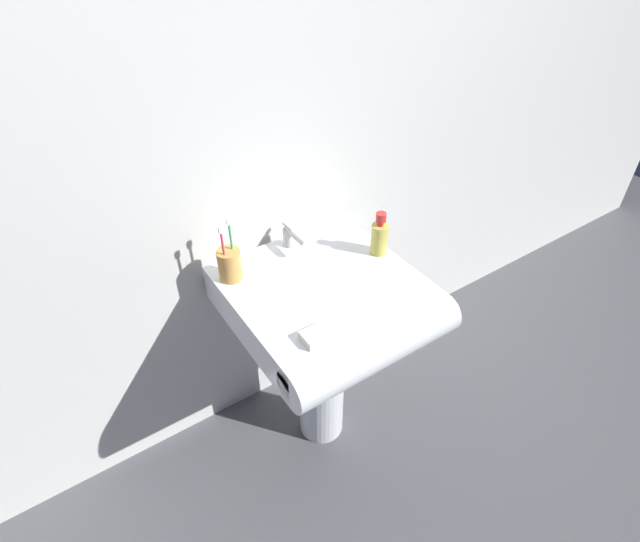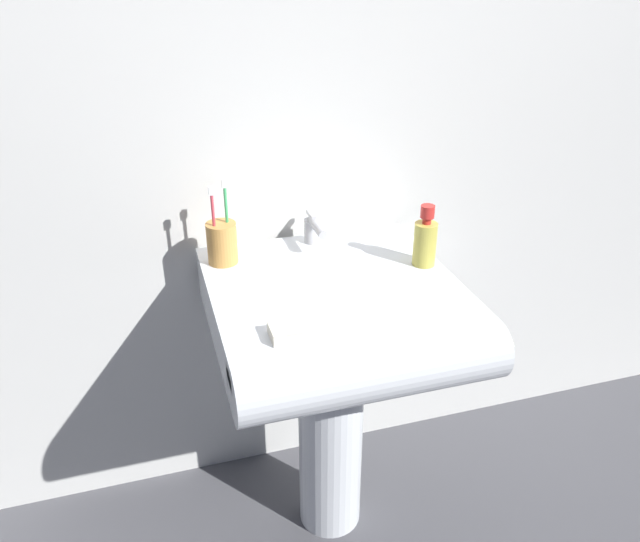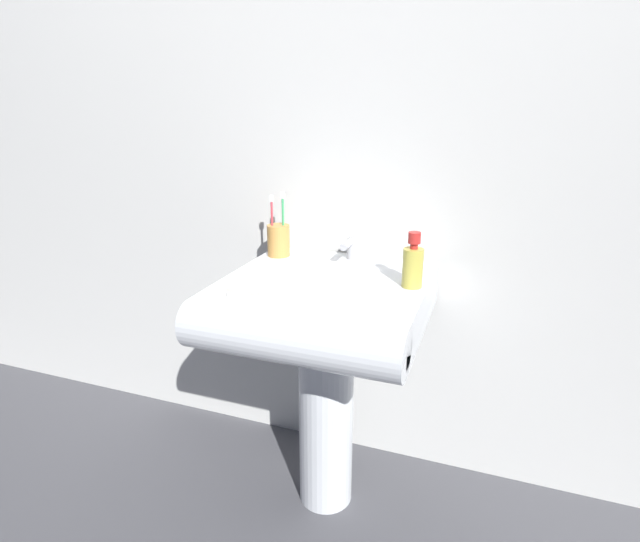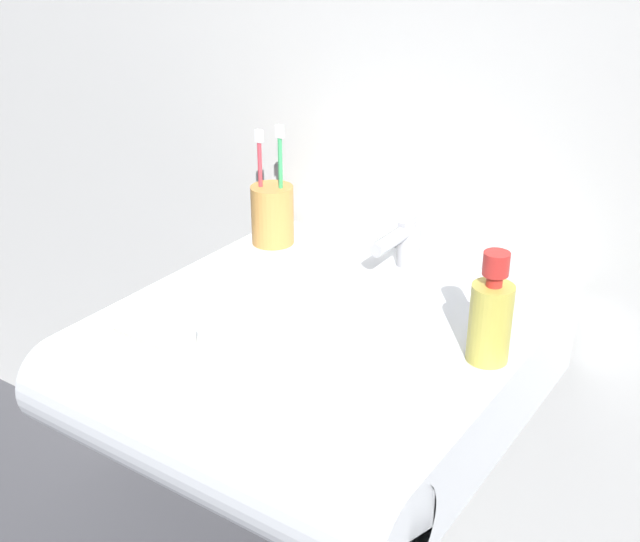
% 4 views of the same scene
% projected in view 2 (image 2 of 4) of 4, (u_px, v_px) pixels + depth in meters
% --- Properties ---
extents(ground_plane, '(6.00, 6.00, 0.00)m').
position_uv_depth(ground_plane, '(330.00, 514.00, 1.72)').
color(ground_plane, '#4C4C51').
rests_on(ground_plane, ground).
extents(wall_back, '(5.00, 0.05, 2.40)m').
position_uv_depth(wall_back, '(294.00, 40.00, 1.42)').
color(wall_back, silver).
rests_on(wall_back, ground).
extents(sink_pedestal, '(0.16, 0.16, 0.61)m').
position_uv_depth(sink_pedestal, '(331.00, 429.00, 1.58)').
color(sink_pedestal, white).
rests_on(sink_pedestal, ground).
extents(sink_basin, '(0.54, 0.58, 0.12)m').
position_uv_depth(sink_basin, '(339.00, 315.00, 1.37)').
color(sink_basin, white).
rests_on(sink_basin, sink_pedestal).
extents(faucet, '(0.04, 0.13, 0.08)m').
position_uv_depth(faucet, '(313.00, 229.00, 1.53)').
color(faucet, '#B7B7BC').
rests_on(faucet, sink_basin).
extents(toothbrush_cup, '(0.07, 0.07, 0.20)m').
position_uv_depth(toothbrush_cup, '(222.00, 242.00, 1.44)').
color(toothbrush_cup, '#D19347').
rests_on(toothbrush_cup, sink_basin).
extents(soap_bottle, '(0.05, 0.05, 0.15)m').
position_uv_depth(soap_bottle, '(425.00, 241.00, 1.43)').
color(soap_bottle, gold).
rests_on(soap_bottle, sink_basin).
extents(bar_soap, '(0.09, 0.06, 0.02)m').
position_uv_depth(bar_soap, '(293.00, 331.00, 1.18)').
color(bar_soap, silver).
rests_on(bar_soap, sink_basin).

